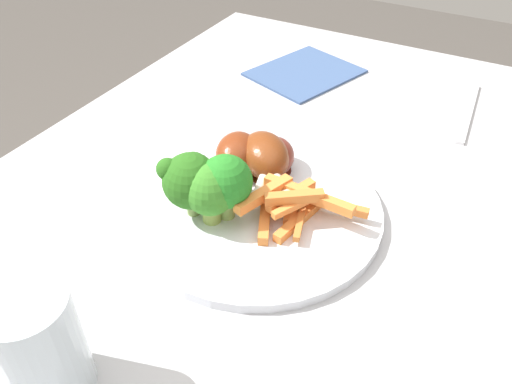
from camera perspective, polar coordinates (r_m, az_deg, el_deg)
The scene contains 12 objects.
dining_table at distance 0.67m, azimuth -3.08°, elevation -11.60°, with size 1.21×0.68×0.74m.
dinner_plate at distance 0.60m, azimuth -0.00°, elevation -1.93°, with size 0.29×0.29×0.01m, color silver.
broccoli_floret_front at distance 0.56m, azimuth -3.35°, elevation 1.26°, with size 0.06×0.06×0.08m.
broccoli_floret_middle at distance 0.55m, azimuth -5.18°, elevation 0.33°, with size 0.06×0.06×0.07m.
broccoli_floret_back at distance 0.57m, azimuth -7.14°, elevation 1.59°, with size 0.07×0.07×0.08m.
carrot_fries_pile at distance 0.57m, azimuth 4.15°, elevation -1.29°, with size 0.11×0.13×0.04m.
chicken_drumstick_near at distance 0.63m, azimuth 1.09°, elevation 3.86°, with size 0.12×0.12×0.05m.
chicken_drumstick_far at distance 0.64m, azimuth -2.16°, elevation 4.09°, with size 0.12×0.07×0.05m.
chicken_drumstick_extra at distance 0.64m, azimuth 1.55°, elevation 3.65°, with size 0.13×0.07×0.04m.
fork at distance 0.85m, azimuth 22.37°, elevation 8.18°, with size 0.19×0.01×0.01m, color silver.
water_glass at distance 0.45m, azimuth -22.75°, elevation -15.39°, with size 0.07×0.07×0.11m, color silver.
napkin at distance 0.91m, azimuth 5.40°, elevation 12.98°, with size 0.17×0.14×0.00m, color #3D5684.
Camera 1 is at (0.35, 0.23, 1.14)m, focal length 36.26 mm.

